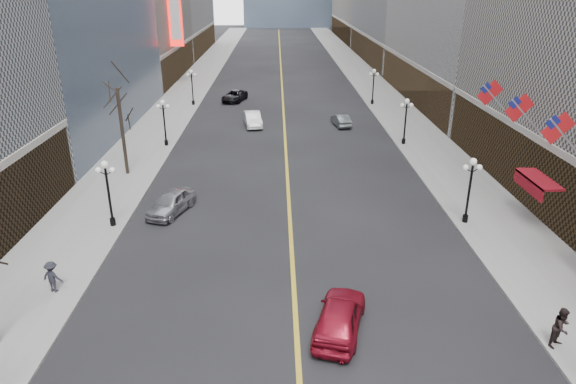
{
  "coord_description": "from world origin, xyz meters",
  "views": [
    {
      "loc": [
        -0.83,
        -0.97,
        15.19
      ],
      "look_at": [
        -0.41,
        18.19,
        7.3
      ],
      "focal_mm": 32.0,
      "sensor_mm": 36.0,
      "label": 1
    }
  ],
  "objects_px": {
    "streetlamp_west_1": "(108,187)",
    "car_nb_near": "(171,203)",
    "streetlamp_east_1": "(470,184)",
    "car_nb_far": "(234,96)",
    "streetlamp_west_2": "(164,118)",
    "car_sb_far": "(341,120)",
    "car_sb_mid": "(340,316)",
    "car_nb_mid": "(253,119)",
    "streetlamp_west_3": "(192,84)",
    "streetlamp_east_3": "(373,83)",
    "streetlamp_east_2": "(406,117)"
  },
  "relations": [
    {
      "from": "streetlamp_west_2",
      "to": "car_nb_mid",
      "type": "xyz_separation_m",
      "value": [
        8.25,
        7.61,
        -2.1
      ]
    },
    {
      "from": "streetlamp_west_3",
      "to": "car_nb_far",
      "type": "height_order",
      "value": "streetlamp_west_3"
    },
    {
      "from": "streetlamp_east_2",
      "to": "car_sb_far",
      "type": "height_order",
      "value": "streetlamp_east_2"
    },
    {
      "from": "streetlamp_west_1",
      "to": "car_nb_near",
      "type": "bearing_deg",
      "value": 32.47
    },
    {
      "from": "car_sb_mid",
      "to": "streetlamp_east_2",
      "type": "bearing_deg",
      "value": -92.54
    },
    {
      "from": "car_nb_mid",
      "to": "streetlamp_west_2",
      "type": "bearing_deg",
      "value": -145.84
    },
    {
      "from": "streetlamp_west_1",
      "to": "car_sb_mid",
      "type": "bearing_deg",
      "value": -39.25
    },
    {
      "from": "streetlamp_east_2",
      "to": "streetlamp_west_1",
      "type": "relative_size",
      "value": 1.0
    },
    {
      "from": "streetlamp_west_2",
      "to": "car_nb_far",
      "type": "relative_size",
      "value": 0.87
    },
    {
      "from": "streetlamp_west_1",
      "to": "car_nb_near",
      "type": "height_order",
      "value": "streetlamp_west_1"
    },
    {
      "from": "streetlamp_west_2",
      "to": "streetlamp_west_1",
      "type": "bearing_deg",
      "value": -90.0
    },
    {
      "from": "streetlamp_east_2",
      "to": "streetlamp_west_1",
      "type": "height_order",
      "value": "same"
    },
    {
      "from": "streetlamp_east_1",
      "to": "car_nb_near",
      "type": "height_order",
      "value": "streetlamp_east_1"
    },
    {
      "from": "streetlamp_east_2",
      "to": "car_sb_far",
      "type": "bearing_deg",
      "value": 126.0
    },
    {
      "from": "car_nb_far",
      "to": "car_sb_mid",
      "type": "height_order",
      "value": "car_sb_mid"
    },
    {
      "from": "car_nb_mid",
      "to": "car_nb_near",
      "type": "bearing_deg",
      "value": -110.07
    },
    {
      "from": "streetlamp_east_1",
      "to": "car_nb_near",
      "type": "distance_m",
      "value": 20.35
    },
    {
      "from": "streetlamp_east_3",
      "to": "car_nb_near",
      "type": "xyz_separation_m",
      "value": [
        -20.12,
        -33.79,
        -2.11
      ]
    },
    {
      "from": "streetlamp_east_3",
      "to": "car_nb_far",
      "type": "xyz_separation_m",
      "value": [
        -18.38,
        2.57,
        -2.18
      ]
    },
    {
      "from": "streetlamp_east_1",
      "to": "streetlamp_west_1",
      "type": "height_order",
      "value": "same"
    },
    {
      "from": "streetlamp_west_2",
      "to": "streetlamp_west_3",
      "type": "bearing_deg",
      "value": 90.0
    },
    {
      "from": "streetlamp_east_1",
      "to": "car_sb_far",
      "type": "xyz_separation_m",
      "value": [
        -5.41,
        25.44,
        -2.23
      ]
    },
    {
      "from": "streetlamp_east_3",
      "to": "car_nb_mid",
      "type": "xyz_separation_m",
      "value": [
        -15.35,
        -10.39,
        -2.1
      ]
    },
    {
      "from": "streetlamp_east_2",
      "to": "streetlamp_west_2",
      "type": "xyz_separation_m",
      "value": [
        -23.6,
        0.0,
        0.0
      ]
    },
    {
      "from": "streetlamp_west_2",
      "to": "car_nb_mid",
      "type": "bearing_deg",
      "value": 42.69
    },
    {
      "from": "car_nb_mid",
      "to": "car_sb_mid",
      "type": "bearing_deg",
      "value": -89.98
    },
    {
      "from": "car_nb_near",
      "to": "car_sb_mid",
      "type": "relative_size",
      "value": 0.93
    },
    {
      "from": "car_nb_mid",
      "to": "streetlamp_east_1",
      "type": "bearing_deg",
      "value": -67.6
    },
    {
      "from": "streetlamp_east_2",
      "to": "car_sb_mid",
      "type": "xyz_separation_m",
      "value": [
        -9.8,
        -29.27,
        -2.05
      ]
    },
    {
      "from": "car_nb_mid",
      "to": "streetlamp_east_2",
      "type": "bearing_deg",
      "value": -34.92
    },
    {
      "from": "streetlamp_east_1",
      "to": "streetlamp_west_1",
      "type": "xyz_separation_m",
      "value": [
        -23.6,
        0.0,
        0.0
      ]
    },
    {
      "from": "streetlamp_west_1",
      "to": "car_nb_far",
      "type": "bearing_deg",
      "value": 82.3
    },
    {
      "from": "streetlamp_west_3",
      "to": "car_nb_mid",
      "type": "bearing_deg",
      "value": -51.53
    },
    {
      "from": "streetlamp_west_1",
      "to": "car_sb_far",
      "type": "bearing_deg",
      "value": 54.43
    },
    {
      "from": "streetlamp_west_3",
      "to": "car_nb_near",
      "type": "height_order",
      "value": "streetlamp_west_3"
    },
    {
      "from": "streetlamp_east_3",
      "to": "car_nb_far",
      "type": "distance_m",
      "value": 18.69
    },
    {
      "from": "car_nb_far",
      "to": "car_sb_mid",
      "type": "bearing_deg",
      "value": -65.46
    },
    {
      "from": "streetlamp_east_1",
      "to": "car_nb_far",
      "type": "distance_m",
      "value": 42.78
    },
    {
      "from": "streetlamp_west_2",
      "to": "streetlamp_west_3",
      "type": "xyz_separation_m",
      "value": [
        0.0,
        18.0,
        0.0
      ]
    },
    {
      "from": "streetlamp_west_1",
      "to": "car_nb_mid",
      "type": "xyz_separation_m",
      "value": [
        8.25,
        25.61,
        -2.1
      ]
    },
    {
      "from": "streetlamp_west_1",
      "to": "car_nb_near",
      "type": "xyz_separation_m",
      "value": [
        3.48,
        2.21,
        -2.11
      ]
    },
    {
      "from": "streetlamp_east_1",
      "to": "streetlamp_west_2",
      "type": "bearing_deg",
      "value": 142.67
    },
    {
      "from": "streetlamp_east_1",
      "to": "car_sb_far",
      "type": "distance_m",
      "value": 26.1
    },
    {
      "from": "streetlamp_east_1",
      "to": "streetlamp_east_2",
      "type": "distance_m",
      "value": 18.0
    },
    {
      "from": "car_nb_far",
      "to": "streetlamp_west_1",
      "type": "bearing_deg",
      "value": -82.93
    },
    {
      "from": "streetlamp_west_1",
      "to": "streetlamp_west_2",
      "type": "height_order",
      "value": "same"
    },
    {
      "from": "streetlamp_east_2",
      "to": "car_nb_far",
      "type": "xyz_separation_m",
      "value": [
        -18.38,
        20.57,
        -2.18
      ]
    },
    {
      "from": "car_sb_mid",
      "to": "car_nb_far",
      "type": "bearing_deg",
      "value": -64.26
    },
    {
      "from": "car_nb_far",
      "to": "streetlamp_west_2",
      "type": "bearing_deg",
      "value": -89.45
    },
    {
      "from": "streetlamp_east_3",
      "to": "car_sb_far",
      "type": "distance_m",
      "value": 12.07
    }
  ]
}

